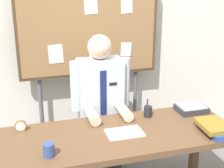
# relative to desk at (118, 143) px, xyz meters

# --- Properties ---
(back_wall) EXTENTS (6.40, 0.08, 2.70)m
(back_wall) POSITION_rel_desk_xyz_m (0.00, 1.19, 0.71)
(back_wall) COLOR silver
(back_wall) RESTS_ON ground_plane
(desk) EXTENTS (1.87, 0.71, 0.72)m
(desk) POSITION_rel_desk_xyz_m (0.00, 0.00, 0.00)
(desk) COLOR brown
(desk) RESTS_ON ground_plane
(person) EXTENTS (0.55, 0.56, 1.40)m
(person) POSITION_rel_desk_xyz_m (0.00, 0.54, 0.01)
(person) COLOR #2D2D33
(person) RESTS_ON ground_plane
(bulletin_board) EXTENTS (1.42, 0.09, 1.86)m
(bulletin_board) POSITION_rel_desk_xyz_m (0.00, 0.98, 0.72)
(bulletin_board) COLOR #4C3823
(bulletin_board) RESTS_ON ground_plane
(book_stack) EXTENTS (0.22, 0.31, 0.08)m
(book_stack) POSITION_rel_desk_xyz_m (0.73, -0.20, 0.13)
(book_stack) COLOR #2D4C99
(book_stack) RESTS_ON desk
(open_notebook) EXTENTS (0.29, 0.19, 0.01)m
(open_notebook) POSITION_rel_desk_xyz_m (0.05, -0.02, 0.09)
(open_notebook) COLOR silver
(open_notebook) RESTS_ON desk
(desk_clock) EXTENTS (0.09, 0.04, 0.09)m
(desk_clock) POSITION_rel_desk_xyz_m (-0.72, 0.25, 0.13)
(desk_clock) COLOR olive
(desk_clock) RESTS_ON desk
(coffee_mug) EXTENTS (0.08, 0.08, 0.10)m
(coffee_mug) POSITION_rel_desk_xyz_m (-0.55, -0.19, 0.13)
(coffee_mug) COLOR #334C8C
(coffee_mug) RESTS_ON desk
(pen_holder) EXTENTS (0.07, 0.07, 0.16)m
(pen_holder) POSITION_rel_desk_xyz_m (0.34, 0.22, 0.13)
(pen_holder) COLOR #262626
(pen_holder) RESTS_ON desk
(paper_tray) EXTENTS (0.26, 0.20, 0.06)m
(paper_tray) POSITION_rel_desk_xyz_m (0.75, 0.21, 0.11)
(paper_tray) COLOR #333338
(paper_tray) RESTS_ON desk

